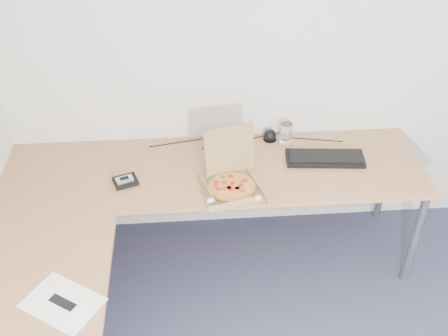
{
  "coord_description": "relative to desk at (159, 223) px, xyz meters",
  "views": [
    {
      "loc": [
        -0.64,
        -1.19,
        2.69
      ],
      "look_at": [
        -0.45,
        1.28,
        0.82
      ],
      "focal_mm": 43.79,
      "sensor_mm": 36.0,
      "label": 1
    }
  ],
  "objects": [
    {
      "name": "keyboard",
      "position": [
        1.0,
        0.46,
        0.04
      ],
      "size": [
        0.48,
        0.21,
        0.03
      ],
      "primitive_type": "cube",
      "rotation": [
        0.0,
        0.0,
        -0.09
      ],
      "color": "black",
      "rests_on": "desk"
    },
    {
      "name": "room_shell",
      "position": [
        0.82,
        -0.97,
        0.55
      ],
      "size": [
        3.5,
        3.5,
        2.5
      ],
      "primitive_type": null,
      "color": "beige",
      "rests_on": "ground"
    },
    {
      "name": "paper_sheet",
      "position": [
        -0.42,
        -0.52,
        0.03
      ],
      "size": [
        0.41,
        0.38,
        0.0
      ],
      "primitive_type": "cube",
      "rotation": [
        0.0,
        0.0,
        -0.58
      ],
      "color": "white",
      "rests_on": "desk"
    },
    {
      "name": "wallet",
      "position": [
        -0.19,
        0.33,
        0.04
      ],
      "size": [
        0.16,
        0.15,
        0.02
      ],
      "primitive_type": "cube",
      "rotation": [
        0.0,
        0.0,
        0.32
      ],
      "color": "black",
      "rests_on": "desk"
    },
    {
      "name": "pizza_box",
      "position": [
        0.41,
        0.23,
        0.07
      ],
      "size": [
        0.3,
        0.35,
        0.3
      ],
      "rotation": [
        0.0,
        0.0,
        0.28
      ],
      "color": "#A27D49",
      "rests_on": "desk"
    },
    {
      "name": "phone",
      "position": [
        -0.2,
        0.32,
        0.06
      ],
      "size": [
        0.11,
        0.08,
        0.02
      ],
      "primitive_type": "cube",
      "rotation": [
        0.0,
        0.0,
        0.36
      ],
      "color": "#B2B5BA",
      "rests_on": "wallet"
    },
    {
      "name": "drinking_glass",
      "position": [
        0.79,
        0.68,
        0.1
      ],
      "size": [
        0.07,
        0.07,
        0.13
      ],
      "primitive_type": "cylinder",
      "color": "silver",
      "rests_on": "desk"
    },
    {
      "name": "cable_bundle",
      "position": [
        0.52,
        0.7,
        0.03
      ],
      "size": [
        0.59,
        0.12,
        0.01
      ],
      "primitive_type": null,
      "rotation": [
        0.0,
        0.0,
        0.14
      ],
      "color": "black",
      "rests_on": "desk"
    },
    {
      "name": "dome_speaker",
      "position": [
        0.7,
        0.71,
        0.07
      ],
      "size": [
        0.09,
        0.09,
        0.07
      ],
      "primitive_type": "ellipsoid",
      "color": "black",
      "rests_on": "desk"
    },
    {
      "name": "desk",
      "position": [
        0.0,
        0.0,
        0.0
      ],
      "size": [
        2.5,
        2.2,
        0.73
      ],
      "color": "#AE754C",
      "rests_on": "ground"
    }
  ]
}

